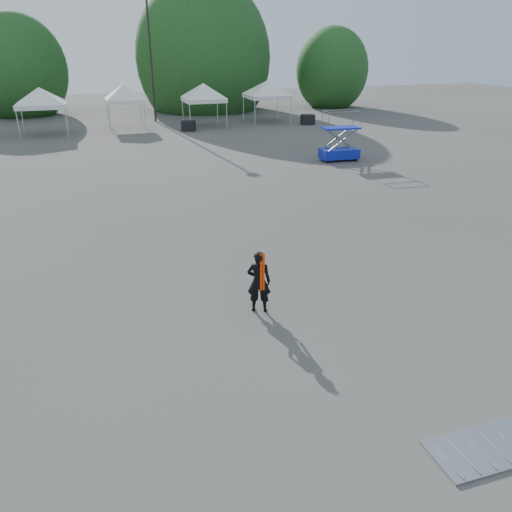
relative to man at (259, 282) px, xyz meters
name	(u,v)px	position (x,y,z in m)	size (l,w,h in m)	color
ground	(207,282)	(-0.87, 1.99, -0.81)	(120.00, 120.00, 0.00)	#474442
light_pole_east	(150,52)	(2.13, 33.99, 4.71)	(0.60, 0.25, 9.80)	black
tree_mid_w	(18,70)	(-8.87, 41.99, 3.12)	(4.16, 4.16, 6.33)	#382314
tree_mid_e	(204,58)	(8.13, 40.99, 4.03)	(5.12, 5.12, 7.79)	#382314
tree_far_e	(332,70)	(21.13, 38.99, 2.82)	(3.84, 3.84, 5.84)	#382314
tent_d	(39,91)	(-6.46, 29.62, 2.25)	(4.73, 4.73, 3.88)	silver
tent_e	(123,88)	(-0.54, 30.83, 2.25)	(3.97, 3.97, 3.88)	silver
tent_f	(203,87)	(5.48, 29.80, 2.25)	(4.39, 4.39, 3.88)	silver
tent_g	(267,84)	(11.11, 30.77, 2.25)	(4.72, 4.72, 3.88)	silver
man	(259,282)	(0.00, 0.00, 0.00)	(0.69, 0.57, 1.61)	black
scissor_lift	(340,136)	(9.96, 15.09, 0.59)	(2.21, 1.19, 2.78)	#0C1CA5
barrier_mid	(486,449)	(2.07, -5.64, -0.78)	(1.94, 0.99, 0.06)	#9B9EA3
crate_mid	(188,126)	(3.82, 28.08, -0.43)	(0.97, 0.76, 0.76)	black
crate_east	(308,120)	(13.83, 28.28, -0.41)	(1.02, 0.79, 0.79)	black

